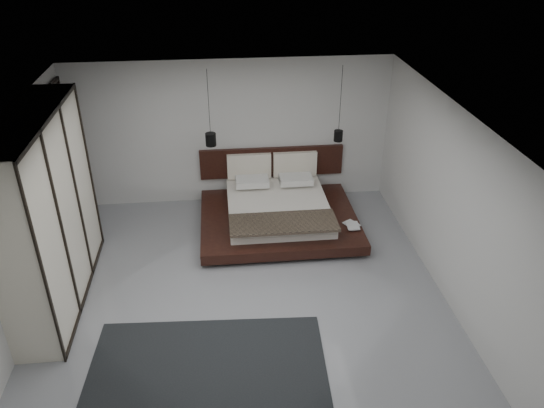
{
  "coord_description": "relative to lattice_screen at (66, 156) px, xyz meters",
  "views": [
    {
      "loc": [
        -0.24,
        -6.43,
        5.1
      ],
      "look_at": [
        0.57,
        1.2,
        0.82
      ],
      "focal_mm": 35.0,
      "sensor_mm": 36.0,
      "label": 1
    }
  ],
  "objects": [
    {
      "name": "ceiling",
      "position": [
        2.95,
        -2.45,
        1.5
      ],
      "size": [
        6.0,
        6.0,
        0.0
      ],
      "primitive_type": "plane",
      "rotation": [
        3.14,
        0.0,
        0.0
      ],
      "color": "white",
      "rests_on": "wall_back"
    },
    {
      "name": "bed",
      "position": [
        3.7,
        -0.54,
        -1.01
      ],
      "size": [
        2.79,
        2.4,
        1.08
      ],
      "color": "black",
      "rests_on": "floor"
    },
    {
      "name": "rug",
      "position": [
        2.4,
        -4.15,
        -1.29
      ],
      "size": [
        3.12,
        2.31,
        0.01
      ],
      "primitive_type": "cube",
      "rotation": [
        0.0,
        0.0,
        -0.06
      ],
      "color": "black",
      "rests_on": "floor"
    },
    {
      "name": "floor",
      "position": [
        2.95,
        -2.45,
        -1.3
      ],
      "size": [
        6.0,
        6.0,
        0.0
      ],
      "primitive_type": "plane",
      "color": "gray",
      "rests_on": "ground"
    },
    {
      "name": "book_lower",
      "position": [
        4.85,
        -1.2,
        -1.03
      ],
      "size": [
        0.32,
        0.34,
        0.03
      ],
      "primitive_type": "imported",
      "rotation": [
        0.0,
        0.0,
        0.56
      ],
      "color": "#99724C",
      "rests_on": "bed"
    },
    {
      "name": "wall_front",
      "position": [
        2.95,
        -5.45,
        0.1
      ],
      "size": [
        6.0,
        0.0,
        6.0
      ],
      "primitive_type": "plane",
      "rotation": [
        -1.57,
        0.0,
        0.0
      ],
      "color": "silver",
      "rests_on": "floor"
    },
    {
      "name": "lattice_screen",
      "position": [
        0.0,
        0.0,
        0.0
      ],
      "size": [
        0.05,
        0.9,
        2.6
      ],
      "primitive_type": "cube",
      "color": "black",
      "rests_on": "floor"
    },
    {
      "name": "wall_back",
      "position": [
        2.95,
        0.55,
        0.1
      ],
      "size": [
        6.0,
        0.0,
        6.0
      ],
      "primitive_type": "plane",
      "rotation": [
        1.57,
        0.0,
        0.0
      ],
      "color": "silver",
      "rests_on": "floor"
    },
    {
      "name": "pendant_right",
      "position": [
        4.85,
        -0.1,
        0.23
      ],
      "size": [
        0.16,
        0.16,
        1.38
      ],
      "color": "black",
      "rests_on": "ceiling"
    },
    {
      "name": "wall_left",
      "position": [
        -0.05,
        -2.45,
        0.1
      ],
      "size": [
        0.0,
        6.0,
        6.0
      ],
      "primitive_type": "plane",
      "rotation": [
        1.57,
        0.0,
        1.57
      ],
      "color": "silver",
      "rests_on": "floor"
    },
    {
      "name": "wall_right",
      "position": [
        5.95,
        -2.45,
        0.1
      ],
      "size": [
        0.0,
        6.0,
        6.0
      ],
      "primitive_type": "plane",
      "rotation": [
        1.57,
        0.0,
        -1.57
      ],
      "color": "silver",
      "rests_on": "floor"
    },
    {
      "name": "pendant_left",
      "position": [
        2.56,
        -0.1,
        0.25
      ],
      "size": [
        0.19,
        0.19,
        1.37
      ],
      "color": "black",
      "rests_on": "ceiling"
    },
    {
      "name": "wardrobe",
      "position": [
        0.25,
        -2.23,
        0.11
      ],
      "size": [
        0.68,
        2.88,
        2.83
      ],
      "color": "silver",
      "rests_on": "floor"
    },
    {
      "name": "book_upper",
      "position": [
        4.83,
        -1.23,
        -1.0
      ],
      "size": [
        0.23,
        0.3,
        0.02
      ],
      "primitive_type": "imported",
      "rotation": [
        0.0,
        0.0,
        -0.05
      ],
      "color": "#99724C",
      "rests_on": "book_lower"
    }
  ]
}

